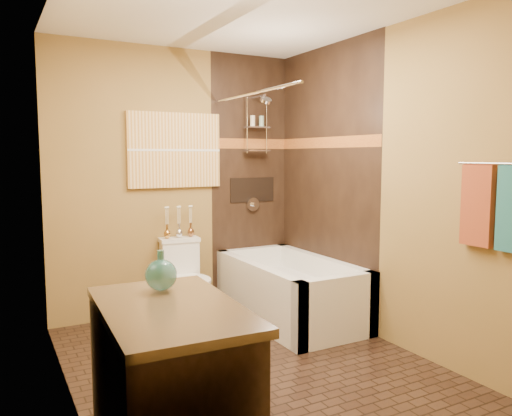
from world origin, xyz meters
TOP-DOWN VIEW (x-y plane):
  - floor at (0.00, 0.00)m, footprint 3.00×3.00m
  - wall_left at (-1.20, 0.00)m, footprint 0.02×3.00m
  - wall_right at (1.20, 0.00)m, footprint 0.02×3.00m
  - wall_back at (0.00, 1.50)m, footprint 2.40×0.02m
  - wall_front at (0.00, -1.50)m, footprint 2.40×0.02m
  - ceiling at (0.00, 0.00)m, footprint 3.00×3.00m
  - alcove_tile_back at (0.78, 1.49)m, footprint 0.85×0.01m
  - alcove_tile_right at (1.19, 0.75)m, footprint 0.01×1.50m
  - mosaic_band_back at (0.78, 1.48)m, footprint 0.85×0.01m
  - mosaic_band_right at (1.18, 0.75)m, footprint 0.01×1.50m
  - alcove_niche at (0.80, 1.48)m, footprint 0.50×0.01m
  - shower_fixtures at (0.80, 1.38)m, footprint 0.24×0.33m
  - curtain_rod at (0.40, 0.75)m, footprint 0.03×1.55m
  - towel_bar at (1.15, -1.05)m, footprint 0.02×0.55m
  - towel_rust at (1.16, -0.92)m, footprint 0.05×0.22m
  - sunset_painting at (-0.03, 1.48)m, footprint 0.90×0.04m
  - vanity_mirror at (-1.19, -0.97)m, footprint 0.01×1.00m
  - bathtub at (0.80, 0.75)m, footprint 0.80×1.50m
  - toilet at (-0.03, 1.23)m, footprint 0.38×0.56m
  - vanity at (-0.92, -0.97)m, footprint 0.62×0.98m
  - teal_bottle at (-0.87, -0.72)m, footprint 0.20×0.20m
  - bud_vases at (-0.03, 1.39)m, footprint 0.30×0.06m

SIDE VIEW (x-z plane):
  - floor at x=0.00m, z-range 0.00..0.00m
  - bathtub at x=0.80m, z-range -0.05..0.50m
  - toilet at x=-0.03m, z-range 0.00..0.73m
  - vanity at x=-0.92m, z-range 0.00..0.84m
  - bud_vases at x=-0.03m, z-range 0.74..1.03m
  - teal_bottle at x=-0.87m, z-range 0.82..1.06m
  - alcove_niche at x=0.80m, z-range 1.02..1.27m
  - towel_rust at x=1.16m, z-range 0.92..1.44m
  - wall_left at x=-1.20m, z-range 0.00..2.50m
  - wall_right at x=1.20m, z-range 0.00..2.50m
  - wall_back at x=0.00m, z-range 0.00..2.50m
  - wall_front at x=0.00m, z-range 0.00..2.50m
  - alcove_tile_back at x=0.78m, z-range 0.00..2.50m
  - alcove_tile_right at x=1.19m, z-range 0.00..2.50m
  - towel_bar at x=1.15m, z-range 1.44..1.46m
  - vanity_mirror at x=-1.19m, z-range 1.05..1.95m
  - sunset_painting at x=-0.03m, z-range 1.20..1.90m
  - mosaic_band_back at x=0.78m, z-range 1.57..1.67m
  - mosaic_band_right at x=1.18m, z-range 1.57..1.67m
  - shower_fixtures at x=0.80m, z-range 1.08..2.25m
  - curtain_rod at x=0.40m, z-range 2.01..2.03m
  - ceiling at x=0.00m, z-range 2.50..2.50m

